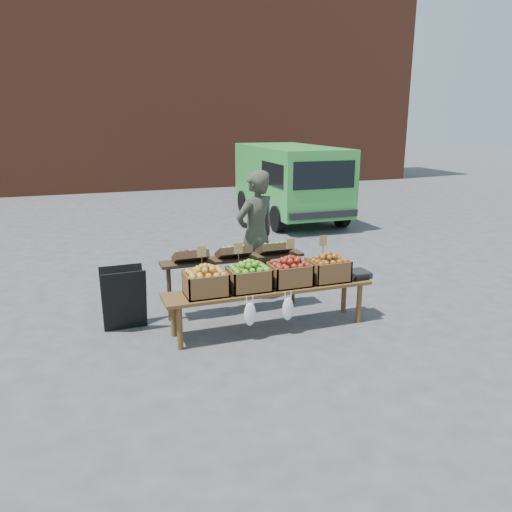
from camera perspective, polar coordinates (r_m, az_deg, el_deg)
name	(u,v)px	position (r m, az deg, el deg)	size (l,w,h in m)	color
ground	(239,318)	(6.85, -1.90, -7.15)	(80.00, 80.00, 0.00)	#49494C
brick_building	(117,54)	(21.25, -15.57, 21.32)	(24.00, 4.00, 10.00)	brown
delivery_van	(290,183)	(13.41, 3.87, 8.29)	(1.98, 4.32, 1.94)	green
vendor	(256,235)	(7.42, -0.01, 2.42)	(0.70, 0.46, 1.92)	#363A2C
chalkboard_sign	(124,298)	(6.61, -14.86, -4.71)	(0.54, 0.30, 0.83)	black
back_table	(234,277)	(6.91, -2.56, -2.37)	(2.10, 0.44, 1.04)	#302215
display_bench	(269,308)	(6.43, 1.52, -5.98)	(2.70, 0.56, 0.57)	#56391A
crate_golden_apples	(206,284)	(6.05, -5.77, -3.17)	(0.50, 0.40, 0.28)	gold
crate_russet_pears	(249,279)	(6.19, -0.83, -2.64)	(0.50, 0.40, 0.28)	#417D19
crate_red_apples	(289,274)	(6.38, 3.85, -2.11)	(0.50, 0.40, 0.28)	maroon
crate_green_apples	(328,270)	(6.62, 8.22, -1.61)	(0.50, 0.40, 0.28)	olive
weighing_scale	(356,274)	(6.85, 11.34, -2.04)	(0.34, 0.30, 0.08)	black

